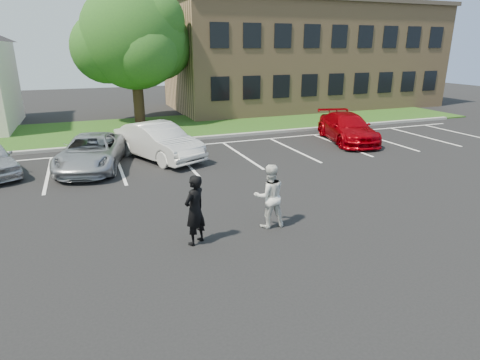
% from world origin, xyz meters
% --- Properties ---
extents(ground_plane, '(90.00, 90.00, 0.00)m').
position_xyz_m(ground_plane, '(0.00, 0.00, 0.00)').
color(ground_plane, black).
rests_on(ground_plane, ground).
extents(curb, '(40.00, 0.30, 0.15)m').
position_xyz_m(curb, '(0.00, 12.00, 0.07)').
color(curb, gray).
rests_on(curb, ground).
extents(grass_strip, '(44.00, 8.00, 0.08)m').
position_xyz_m(grass_strip, '(0.00, 16.00, 0.04)').
color(grass_strip, '#183F11').
rests_on(grass_strip, ground).
extents(stall_lines, '(34.00, 5.36, 0.01)m').
position_xyz_m(stall_lines, '(1.40, 8.95, 0.01)').
color(stall_lines, silver).
rests_on(stall_lines, ground).
extents(office_building, '(22.40, 10.40, 8.30)m').
position_xyz_m(office_building, '(14.00, 21.99, 4.16)').
color(office_building, '#A17F57').
rests_on(office_building, ground).
extents(tree, '(7.80, 7.20, 8.80)m').
position_xyz_m(tree, '(-0.37, 18.54, 5.35)').
color(tree, black).
rests_on(tree, ground).
extents(man_black_suit, '(0.81, 0.75, 1.87)m').
position_xyz_m(man_black_suit, '(-1.61, 0.04, 0.93)').
color(man_black_suit, black).
rests_on(man_black_suit, ground).
extents(man_white_shirt, '(0.97, 0.79, 1.84)m').
position_xyz_m(man_white_shirt, '(0.61, 0.30, 0.92)').
color(man_white_shirt, silver).
rests_on(man_white_shirt, ground).
extents(car_silver_minivan, '(3.42, 5.42, 1.39)m').
position_xyz_m(car_silver_minivan, '(-3.86, 8.27, 0.70)').
color(car_silver_minivan, '#A8AAB0').
rests_on(car_silver_minivan, ground).
extents(car_white_sedan, '(3.60, 5.20, 1.62)m').
position_xyz_m(car_white_sedan, '(-0.97, 8.72, 0.81)').
color(car_white_sedan, silver).
rests_on(car_white_sedan, ground).
extents(car_red_compact, '(3.23, 5.45, 1.48)m').
position_xyz_m(car_red_compact, '(9.17, 8.59, 0.74)').
color(car_red_compact, '#920007').
rests_on(car_red_compact, ground).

